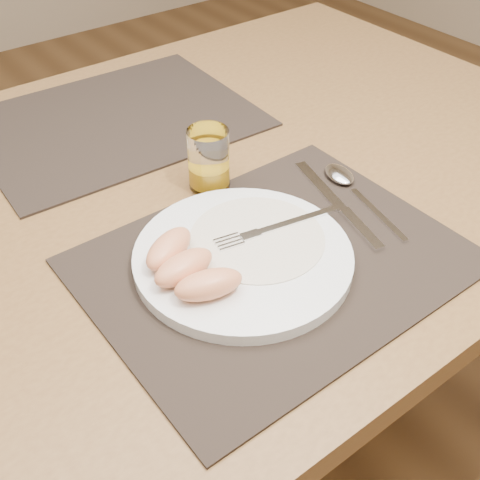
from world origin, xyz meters
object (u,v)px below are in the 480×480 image
at_px(table, 178,228).
at_px(spoon, 345,180).
at_px(plate, 243,257).
at_px(placemat_near, 274,262).
at_px(fork, 267,230).
at_px(knife, 343,210).
at_px(juice_glass, 209,162).
at_px(placemat_far, 115,120).

distance_m(table, spoon, 0.26).
bearing_deg(plate, spoon, 11.79).
bearing_deg(placemat_near, fork, 64.40).
xyz_separation_m(placemat_near, fork, (0.02, 0.03, 0.02)).
relative_size(plate, knife, 1.24).
height_order(fork, knife, fork).
xyz_separation_m(plate, juice_glass, (0.06, 0.16, 0.03)).
bearing_deg(placemat_far, knife, -73.33).
relative_size(placemat_near, fork, 2.58).
distance_m(table, fork, 0.21).
distance_m(placemat_near, juice_glass, 0.19).
relative_size(table, juice_glass, 15.76).
height_order(placemat_far, spoon, spoon).
bearing_deg(knife, juice_glass, 123.87).
bearing_deg(fork, table, 97.28).
xyz_separation_m(plate, spoon, (0.22, 0.05, -0.00)).
distance_m(fork, knife, 0.12).
bearing_deg(spoon, fork, -169.07).
distance_m(fork, spoon, 0.18).
distance_m(fork, juice_glass, 0.15).
height_order(table, juice_glass, juice_glass).
bearing_deg(placemat_near, spoon, 19.86).
relative_size(table, fork, 8.02).
distance_m(knife, spoon, 0.07).
bearing_deg(fork, spoon, 10.93).
bearing_deg(knife, table, 126.04).
relative_size(table, spoon, 7.32).
distance_m(placemat_near, plate, 0.04).
height_order(fork, spoon, fork).
bearing_deg(fork, knife, -7.04).
xyz_separation_m(placemat_far, plate, (-0.05, -0.42, 0.01)).
relative_size(placemat_near, plate, 1.67).
bearing_deg(placemat_near, placemat_far, 88.32).
distance_m(table, placemat_far, 0.24).
bearing_deg(juice_glass, placemat_far, 93.70).
relative_size(placemat_near, juice_glass, 5.07).
xyz_separation_m(table, placemat_near, (0.01, -0.22, 0.09)).
xyz_separation_m(placemat_far, spoon, (0.18, -0.37, 0.01)).
height_order(knife, spoon, spoon).
bearing_deg(fork, juice_glass, 85.02).
relative_size(placemat_far, juice_glass, 5.07).
bearing_deg(juice_glass, placemat_near, -99.21).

